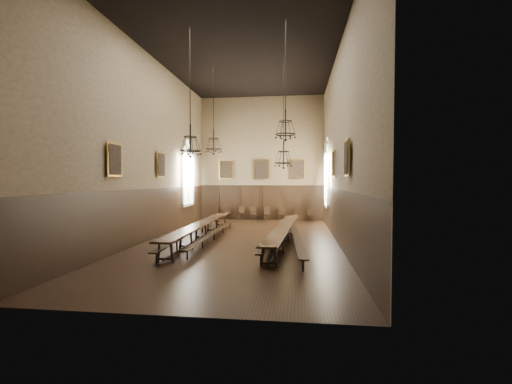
% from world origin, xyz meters
% --- Properties ---
extents(floor, '(9.00, 18.00, 0.02)m').
position_xyz_m(floor, '(0.00, 0.00, -0.01)').
color(floor, black).
rests_on(floor, ground).
extents(ceiling, '(9.00, 18.00, 0.02)m').
position_xyz_m(ceiling, '(0.00, 0.00, 9.01)').
color(ceiling, black).
rests_on(ceiling, ground).
extents(wall_back, '(9.00, 0.02, 9.00)m').
position_xyz_m(wall_back, '(0.00, 9.01, 4.50)').
color(wall_back, '#8B7555').
rests_on(wall_back, ground).
extents(wall_front, '(9.00, 0.02, 9.00)m').
position_xyz_m(wall_front, '(0.00, -9.01, 4.50)').
color(wall_front, '#8B7555').
rests_on(wall_front, ground).
extents(wall_left, '(0.02, 18.00, 9.00)m').
position_xyz_m(wall_left, '(-4.51, 0.00, 4.50)').
color(wall_left, '#8B7555').
rests_on(wall_left, ground).
extents(wall_right, '(0.02, 18.00, 9.00)m').
position_xyz_m(wall_right, '(4.51, 0.00, 4.50)').
color(wall_right, '#8B7555').
rests_on(wall_right, ground).
extents(wainscot_panelling, '(9.00, 18.00, 2.50)m').
position_xyz_m(wainscot_panelling, '(0.00, 0.00, 1.25)').
color(wainscot_panelling, black).
rests_on(wainscot_panelling, floor).
extents(table_left, '(0.85, 10.47, 0.82)m').
position_xyz_m(table_left, '(-2.04, 0.27, 0.41)').
color(table_left, black).
rests_on(table_left, floor).
extents(table_right, '(1.35, 9.89, 0.77)m').
position_xyz_m(table_right, '(1.99, -0.18, 0.38)').
color(table_right, black).
rests_on(table_right, floor).
extents(bench_left_outer, '(0.85, 10.29, 0.46)m').
position_xyz_m(bench_left_outer, '(-2.49, 0.11, 0.29)').
color(bench_left_outer, black).
rests_on(bench_left_outer, floor).
extents(bench_left_inner, '(0.34, 9.03, 0.41)m').
position_xyz_m(bench_left_inner, '(-1.39, 0.23, 0.26)').
color(bench_left_inner, black).
rests_on(bench_left_inner, floor).
extents(bench_right_inner, '(0.62, 9.99, 0.45)m').
position_xyz_m(bench_right_inner, '(1.55, 0.24, 0.29)').
color(bench_right_inner, black).
rests_on(bench_right_inner, floor).
extents(bench_right_outer, '(0.92, 10.78, 0.49)m').
position_xyz_m(bench_right_outer, '(2.55, -0.09, 0.31)').
color(bench_right_outer, black).
rests_on(bench_right_outer, floor).
extents(chair_0, '(0.49, 0.49, 0.96)m').
position_xyz_m(chair_0, '(-3.40, 8.59, 0.29)').
color(chair_0, black).
rests_on(chair_0, floor).
extents(chair_1, '(0.48, 0.48, 0.92)m').
position_xyz_m(chair_1, '(-2.44, 8.57, 0.28)').
color(chair_1, black).
rests_on(chair_1, floor).
extents(chair_2, '(0.57, 0.57, 1.02)m').
position_xyz_m(chair_2, '(-1.38, 8.61, 0.31)').
color(chair_2, black).
rests_on(chair_2, floor).
extents(chair_3, '(0.52, 0.52, 0.95)m').
position_xyz_m(chair_3, '(-0.52, 8.55, 0.29)').
color(chair_3, black).
rests_on(chair_3, floor).
extents(chair_4, '(0.54, 0.54, 0.98)m').
position_xyz_m(chair_4, '(0.47, 8.55, 0.30)').
color(chair_4, black).
rests_on(chair_4, floor).
extents(chair_5, '(0.47, 0.47, 1.00)m').
position_xyz_m(chair_5, '(1.51, 8.56, 0.30)').
color(chair_5, black).
rests_on(chair_5, floor).
extents(chair_6, '(0.49, 0.49, 0.97)m').
position_xyz_m(chair_6, '(2.59, 8.48, 0.29)').
color(chair_6, black).
rests_on(chair_6, floor).
extents(chair_7, '(0.47, 0.47, 0.86)m').
position_xyz_m(chair_7, '(3.54, 8.55, 0.26)').
color(chair_7, black).
rests_on(chair_7, floor).
extents(chandelier_back_left, '(0.89, 0.89, 4.57)m').
position_xyz_m(chandelier_back_left, '(-1.89, 2.24, 4.88)').
color(chandelier_back_left, black).
rests_on(chandelier_back_left, ceiling).
extents(chandelier_back_right, '(0.93, 0.93, 5.36)m').
position_xyz_m(chandelier_back_right, '(1.90, 2.08, 4.13)').
color(chandelier_back_right, black).
rests_on(chandelier_back_right, ceiling).
extents(chandelier_front_left, '(0.87, 0.87, 5.05)m').
position_xyz_m(chandelier_front_left, '(-1.67, -2.50, 4.43)').
color(chandelier_front_left, black).
rests_on(chandelier_front_left, ceiling).
extents(chandelier_front_right, '(0.77, 0.77, 4.47)m').
position_xyz_m(chandelier_front_right, '(2.17, -2.75, 4.99)').
color(chandelier_front_right, black).
rests_on(chandelier_front_right, ceiling).
extents(portrait_back_0, '(1.10, 0.12, 1.40)m').
position_xyz_m(portrait_back_0, '(-2.60, 8.88, 3.70)').
color(portrait_back_0, '#AD7A29').
rests_on(portrait_back_0, wall_back).
extents(portrait_back_1, '(1.10, 0.12, 1.40)m').
position_xyz_m(portrait_back_1, '(0.00, 8.88, 3.70)').
color(portrait_back_1, '#AD7A29').
rests_on(portrait_back_1, wall_back).
extents(portrait_back_2, '(1.10, 0.12, 1.40)m').
position_xyz_m(portrait_back_2, '(2.60, 8.88, 3.70)').
color(portrait_back_2, '#AD7A29').
rests_on(portrait_back_2, wall_back).
extents(portrait_left_0, '(0.12, 1.00, 1.30)m').
position_xyz_m(portrait_left_0, '(-4.38, 1.00, 3.70)').
color(portrait_left_0, '#AD7A29').
rests_on(portrait_left_0, wall_left).
extents(portrait_left_1, '(0.12, 1.00, 1.30)m').
position_xyz_m(portrait_left_1, '(-4.38, -3.50, 3.70)').
color(portrait_left_1, '#AD7A29').
rests_on(portrait_left_1, wall_left).
extents(portrait_right_0, '(0.12, 1.00, 1.30)m').
position_xyz_m(portrait_right_0, '(4.38, 1.00, 3.70)').
color(portrait_right_0, '#AD7A29').
rests_on(portrait_right_0, wall_right).
extents(portrait_right_1, '(0.12, 1.00, 1.30)m').
position_xyz_m(portrait_right_1, '(4.38, -3.50, 3.70)').
color(portrait_right_1, '#AD7A29').
rests_on(portrait_right_1, wall_right).
extents(window_right, '(0.20, 2.20, 4.60)m').
position_xyz_m(window_right, '(4.43, 5.50, 3.40)').
color(window_right, white).
rests_on(window_right, wall_right).
extents(window_left, '(0.20, 2.20, 4.60)m').
position_xyz_m(window_left, '(-4.43, 5.50, 3.40)').
color(window_left, white).
rests_on(window_left, wall_left).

